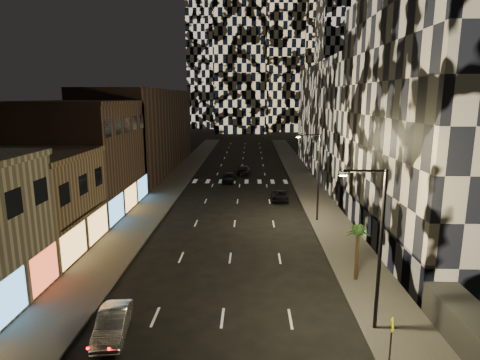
# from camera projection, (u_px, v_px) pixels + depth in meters

# --- Properties ---
(sidewalk_left) EXTENTS (4.00, 120.00, 0.15)m
(sidewalk_left) POSITION_uv_depth(u_px,v_px,m) (176.00, 181.00, 62.06)
(sidewalk_left) COLOR #47443F
(sidewalk_left) RESTS_ON ground
(sidewalk_right) EXTENTS (4.00, 120.00, 0.15)m
(sidewalk_right) POSITION_uv_depth(u_px,v_px,m) (305.00, 181.00, 61.54)
(sidewalk_right) COLOR #47443F
(sidewalk_right) RESTS_ON ground
(curb_left) EXTENTS (0.20, 120.00, 0.15)m
(curb_left) POSITION_uv_depth(u_px,v_px,m) (189.00, 181.00, 62.01)
(curb_left) COLOR #4C4C47
(curb_left) RESTS_ON ground
(curb_right) EXTENTS (0.20, 120.00, 0.15)m
(curb_right) POSITION_uv_depth(u_px,v_px,m) (291.00, 181.00, 61.59)
(curb_right) COLOR #4C4C47
(curb_right) RESTS_ON ground
(retail_tan) EXTENTS (10.00, 10.00, 8.00)m
(retail_tan) POSITION_uv_depth(u_px,v_px,m) (25.00, 205.00, 33.07)
(retail_tan) COLOR #7A6249
(retail_tan) RESTS_ON ground
(retail_brown) EXTENTS (10.00, 15.00, 12.00)m
(retail_brown) POSITION_uv_depth(u_px,v_px,m) (85.00, 159.00, 44.89)
(retail_brown) COLOR #483229
(retail_brown) RESTS_ON ground
(retail_filler_left) EXTENTS (10.00, 40.00, 14.00)m
(retail_filler_left) POSITION_uv_depth(u_px,v_px,m) (145.00, 130.00, 70.63)
(retail_filler_left) COLOR #483229
(retail_filler_left) RESTS_ON ground
(midrise_right) EXTENTS (16.00, 25.00, 22.00)m
(midrise_right) POSITION_uv_depth(u_px,v_px,m) (467.00, 118.00, 34.09)
(midrise_right) COLOR #232326
(midrise_right) RESTS_ON ground
(midrise_base) EXTENTS (0.60, 25.00, 3.00)m
(midrise_base) POSITION_uv_depth(u_px,v_px,m) (368.00, 224.00, 36.23)
(midrise_base) COLOR #383838
(midrise_base) RESTS_ON ground
(plinth_right) EXTENTS (2.00, 8.00, 2.00)m
(plinth_right) POSITION_uv_depth(u_px,v_px,m) (476.00, 336.00, 20.16)
(plinth_right) COLOR #383838
(plinth_right) RESTS_ON ground
(midrise_filler_right) EXTENTS (16.00, 40.00, 18.00)m
(midrise_filler_right) POSITION_uv_depth(u_px,v_px,m) (362.00, 120.00, 66.31)
(midrise_filler_right) COLOR #232326
(midrise_filler_right) RESTS_ON ground
(streetlight_near) EXTENTS (2.55, 0.25, 9.00)m
(streetlight_near) POSITION_uv_depth(u_px,v_px,m) (376.00, 239.00, 21.36)
(streetlight_near) COLOR black
(streetlight_near) RESTS_ON sidewalk_right
(streetlight_far) EXTENTS (2.55, 0.25, 9.00)m
(streetlight_far) POSITION_uv_depth(u_px,v_px,m) (316.00, 171.00, 40.93)
(streetlight_far) COLOR black
(streetlight_far) RESTS_ON sidewalk_right
(car_silver_parked) EXTENTS (2.06, 4.47, 1.42)m
(car_silver_parked) POSITION_uv_depth(u_px,v_px,m) (113.00, 324.00, 21.77)
(car_silver_parked) COLOR #99999E
(car_silver_parked) RESTS_ON ground
(car_dark_midlane) EXTENTS (2.16, 4.63, 1.53)m
(car_dark_midlane) POSITION_uv_depth(u_px,v_px,m) (229.00, 177.00, 61.02)
(car_dark_midlane) COLOR black
(car_dark_midlane) RESTS_ON ground
(car_dark_oncoming) EXTENTS (2.20, 5.04, 1.44)m
(car_dark_oncoming) POSITION_uv_depth(u_px,v_px,m) (244.00, 170.00, 67.76)
(car_dark_oncoming) COLOR black
(car_dark_oncoming) RESTS_ON ground
(car_dark_rightlane) EXTENTS (2.31, 4.56, 1.24)m
(car_dark_rightlane) POSITION_uv_depth(u_px,v_px,m) (280.00, 196.00, 50.12)
(car_dark_rightlane) COLOR black
(car_dark_rightlane) RESTS_ON ground
(ped_sign) EXTENTS (0.25, 0.80, 2.43)m
(ped_sign) POSITION_uv_depth(u_px,v_px,m) (392.00, 332.00, 19.09)
(ped_sign) COLOR black
(ped_sign) RESTS_ON sidewalk_right
(palm_tree) EXTENTS (2.04, 2.00, 3.99)m
(palm_tree) POSITION_uv_depth(u_px,v_px,m) (358.00, 235.00, 27.68)
(palm_tree) COLOR #47331E
(palm_tree) RESTS_ON sidewalk_right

